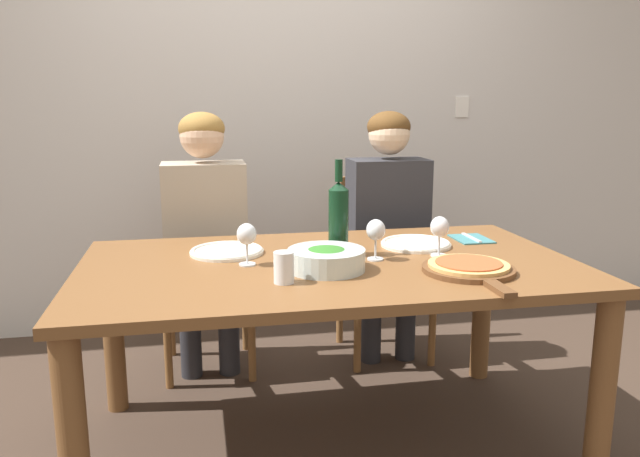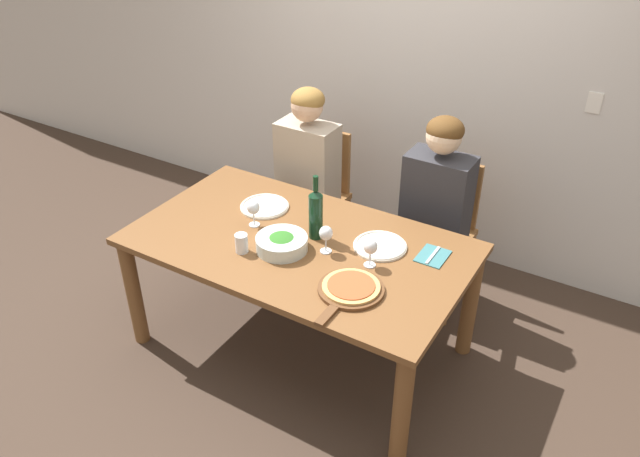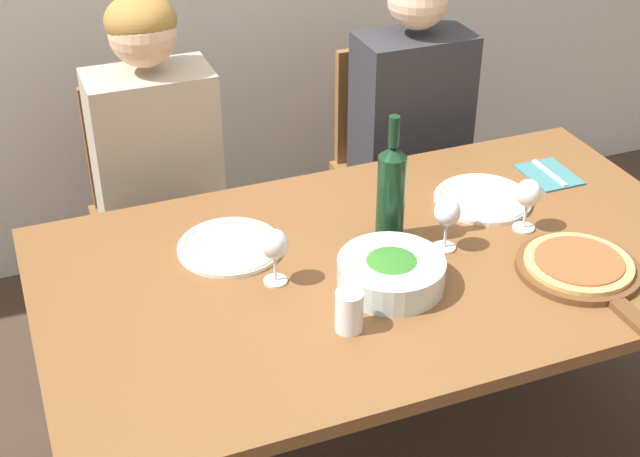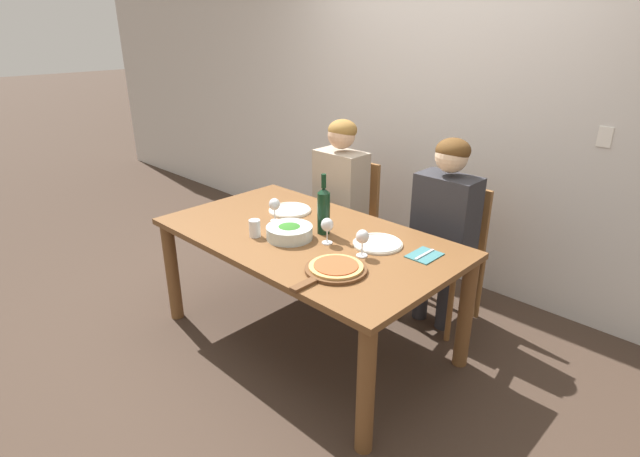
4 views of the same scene
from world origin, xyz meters
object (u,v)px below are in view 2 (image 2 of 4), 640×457
Objects in this scene: person_man at (436,198)px; pizza_on_board at (350,289)px; water_tumbler at (242,243)px; dinner_plate_right at (380,246)px; fork_on_napkin at (433,256)px; broccoli_bowl at (282,243)px; wine_glass_right at (370,248)px; wine_glass_centre at (326,234)px; chair_left at (315,191)px; person_woman at (306,163)px; wine_bottle at (316,213)px; dinner_plate_left at (265,206)px; wine_glass_left at (253,209)px; chair_right at (439,227)px.

pizza_on_board is (-0.02, -0.99, -0.01)m from person_man.
dinner_plate_right is at bearing 34.32° from water_tumbler.
broccoli_bowl is at bearing -153.66° from fork_on_napkin.
wine_glass_centre is at bearing -178.78° from wine_glass_right.
person_man reaches higher than chair_left.
pizza_on_board is 2.52× the size of fork_on_napkin.
person_woman is 0.97m from wine_glass_centre.
wine_bottle is at bearing -58.23° from chair_left.
pizza_on_board is at bearing -91.31° from person_man.
pizza_on_board is (0.86, -1.10, 0.24)m from chair_left.
wine_glass_centre is at bearing -20.96° from dinner_plate_left.
person_man is 1.06m from wine_glass_left.
pizza_on_board is at bearing -83.52° from dinner_plate_right.
dinner_plate_right is 0.27m from fork_on_napkin.
pizza_on_board is at bearing -0.28° from water_tumbler.
wine_glass_centre is (0.47, -0.02, 0.00)m from wine_glass_left.
water_tumbler is at bearing -69.28° from dinner_plate_left.
fork_on_napkin is (0.24, 0.24, -0.10)m from wine_glass_right.
person_man reaches higher than broccoli_bowl.
fork_on_napkin is (0.49, 0.24, -0.10)m from wine_glass_centre.
water_tumbler is 0.97m from fork_on_napkin.
broccoli_bowl reaches higher than fork_on_napkin.
wine_bottle is (0.48, -0.67, 0.12)m from person_woman.
pizza_on_board reaches higher than dinner_plate_right.
wine_bottle is at bearing -121.24° from person_man.
water_tumbler is (-0.66, -0.98, 0.02)m from person_man.
dinner_plate_left is 0.57m from wine_glass_centre.
person_man reaches higher than wine_bottle.
wine_glass_right is at bearing -45.64° from chair_left.
broccoli_bowl is at bearing -42.95° from dinner_plate_left.
wine_glass_right reaches higher than water_tumbler.
dinner_plate_left is 0.90m from pizza_on_board.
water_tumbler is (-0.25, -0.32, -0.10)m from wine_bottle.
chair_right is 8.87× the size of water_tumbler.
wine_bottle is 0.45m from dinner_plate_left.
dinner_plate_right is 0.71m from water_tumbler.
wine_bottle is 1.35× the size of broccoli_bowl.
broccoli_bowl is 0.44m from dinner_plate_left.
person_man is at bearing 44.70° from wine_glass_left.
wine_bottle is 0.36m from wine_glass_left.
water_tumbler is at bearing -159.78° from wine_glass_right.
wine_glass_left is 0.71m from wine_glass_right.
wine_bottle reaches higher than chair_left.
pizza_on_board is 3.01× the size of wine_glass_left.
person_woman is 2.74× the size of pizza_on_board.
wine_glass_right is (0.71, -0.01, 0.00)m from wine_glass_left.
broccoli_bowl is 0.49m from pizza_on_board.
person_man is (0.00, -0.11, 0.25)m from chair_right.
person_woman is at bearing 114.59° from broccoli_bowl.
wine_glass_centre is (-0.22, -0.18, 0.10)m from dinner_plate_right.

